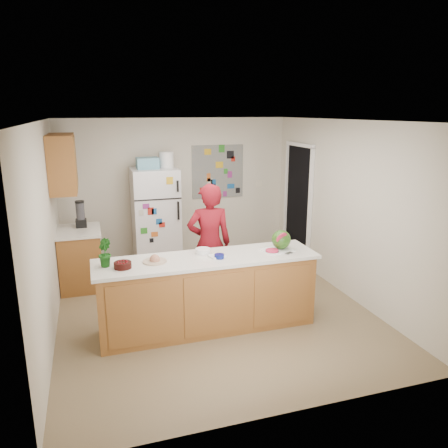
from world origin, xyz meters
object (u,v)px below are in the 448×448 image
object	(u,v)px
watermelon	(281,239)
cherry_bowl	(123,265)
refrigerator	(156,219)
person	(209,244)

from	to	relation	value
watermelon	cherry_bowl	distance (m)	1.96
watermelon	refrigerator	bearing A→B (deg)	117.23
person	cherry_bowl	xyz separation A→B (m)	(-1.23, -0.84, 0.11)
refrigerator	cherry_bowl	distance (m)	2.57
refrigerator	watermelon	bearing A→B (deg)	-62.77
cherry_bowl	watermelon	bearing A→B (deg)	2.58
person	cherry_bowl	size ratio (longest dim) A/B	8.68
watermelon	cherry_bowl	size ratio (longest dim) A/B	1.24
refrigerator	person	size ratio (longest dim) A/B	1.01
cherry_bowl	refrigerator	bearing A→B (deg)	73.16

